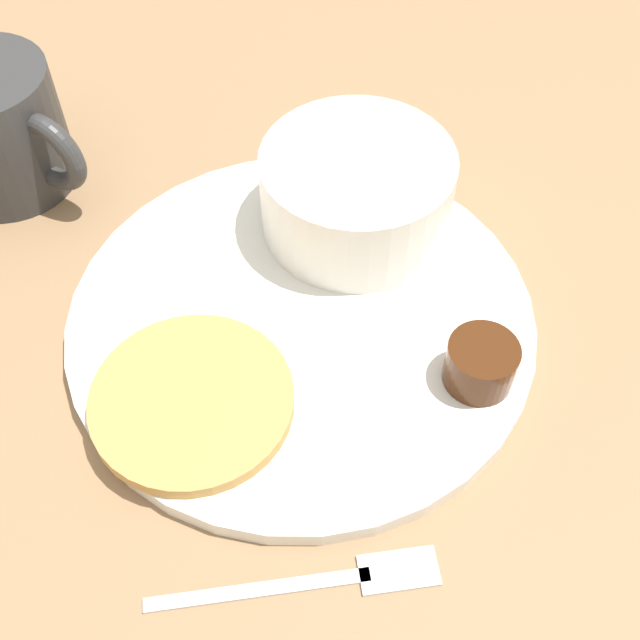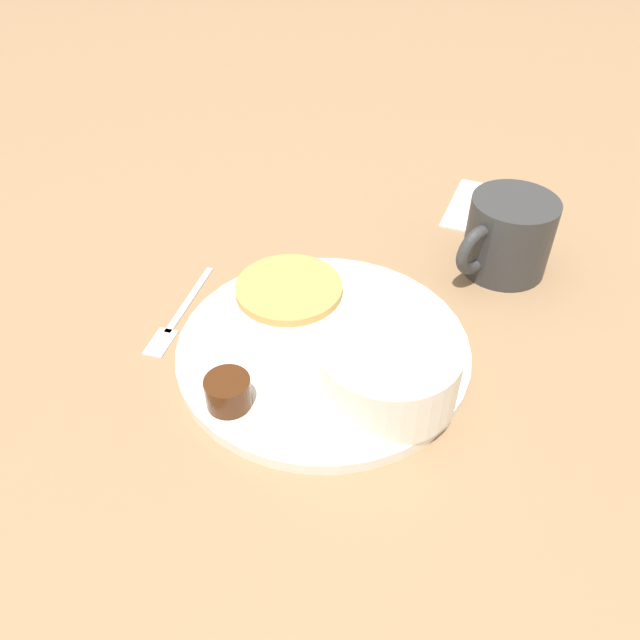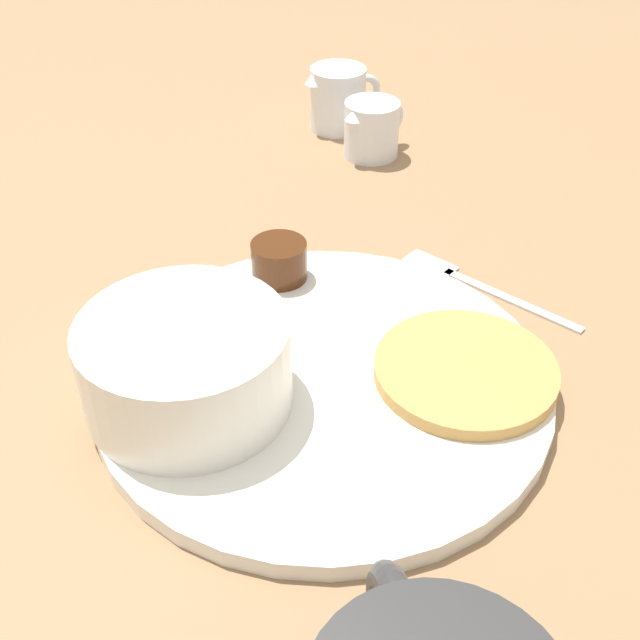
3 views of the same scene
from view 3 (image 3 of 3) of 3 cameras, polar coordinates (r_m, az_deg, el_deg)
The scene contains 9 objects.
ground_plane at distance 0.50m, azimuth 0.26°, elevation -4.88°, with size 4.00×4.00×0.00m, color #93704C.
plate at distance 0.49m, azimuth 0.26°, elevation -4.36°, with size 0.28×0.28×0.01m.
pancake_stack at distance 0.49m, azimuth 10.31°, elevation -3.55°, with size 0.11×0.11×0.01m.
bowl at distance 0.46m, azimuth -9.54°, elevation -2.92°, with size 0.12×0.12×0.06m.
syrup_cup at distance 0.56m, azimuth -2.92°, elevation 4.25°, with size 0.04×0.04×0.03m.
butter_ramekin at distance 0.48m, azimuth -12.40°, elevation -3.47°, with size 0.05×0.05×0.04m.
creamer_pitcher_near at distance 0.76m, azimuth 3.72°, elevation 13.45°, with size 0.05×0.07×0.05m.
creamer_pitcher_far at distance 0.81m, azimuth 1.32°, elevation 15.52°, with size 0.05×0.08×0.06m.
fork at distance 0.60m, azimuth 10.56°, elevation 2.79°, with size 0.14×0.02×0.00m.
Camera 3 is at (0.25, -0.27, 0.34)m, focal length 45.00 mm.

